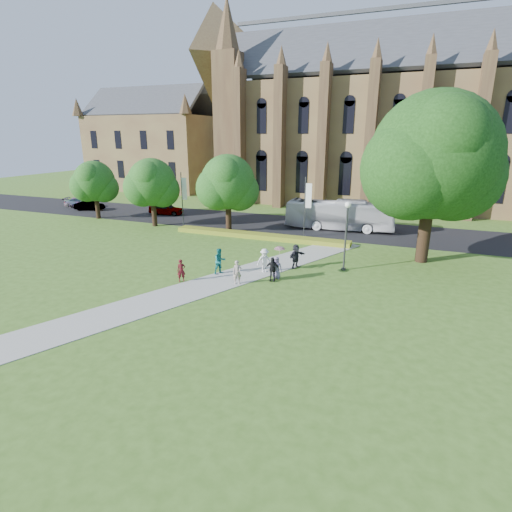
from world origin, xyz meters
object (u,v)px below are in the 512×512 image
at_px(tour_coach, 339,215).
at_px(car_2, 81,202).
at_px(streetlamp, 346,228).
at_px(pedestrian_0, 181,270).
at_px(large_tree, 434,156).
at_px(car_1, 89,206).
at_px(car_0, 166,209).

height_order(tour_coach, car_2, tour_coach).
bearing_deg(tour_coach, car_2, 84.93).
xyz_separation_m(streetlamp, pedestrian_0, (-10.13, -6.79, -2.46)).
relative_size(large_tree, tour_coach, 1.15).
distance_m(car_2, pedestrian_0, 35.70).
distance_m(tour_coach, car_2, 36.50).
relative_size(streetlamp, large_tree, 0.40).
bearing_deg(car_1, car_2, 44.89).
relative_size(car_0, car_2, 0.95).
relative_size(tour_coach, pedestrian_0, 7.21).
bearing_deg(car_0, car_2, 80.32).
xyz_separation_m(streetlamp, car_2, (-39.34, 13.75, -2.61)).
bearing_deg(car_1, pedestrian_0, -144.24).
bearing_deg(tour_coach, streetlamp, -172.39).
relative_size(large_tree, car_0, 3.00).
bearing_deg(car_2, large_tree, -117.88).
relative_size(car_1, car_2, 0.84).
bearing_deg(car_1, tour_coach, -106.54).
bearing_deg(streetlamp, car_1, 161.36).
xyz_separation_m(tour_coach, pedestrian_0, (-7.28, -20.13, -0.78)).
bearing_deg(streetlamp, car_0, 151.58).
relative_size(tour_coach, car_2, 2.49).
relative_size(streetlamp, car_2, 1.14).
bearing_deg(streetlamp, pedestrian_0, -146.19).
relative_size(tour_coach, car_1, 2.98).
xyz_separation_m(car_2, pedestrian_0, (29.21, -20.53, 0.15)).
bearing_deg(tour_coach, car_1, 87.33).
height_order(streetlamp, large_tree, large_tree).
height_order(car_1, pedestrian_0, pedestrian_0).
bearing_deg(car_2, tour_coach, -106.85).
height_order(tour_coach, car_1, tour_coach).
height_order(streetlamp, car_1, streetlamp).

